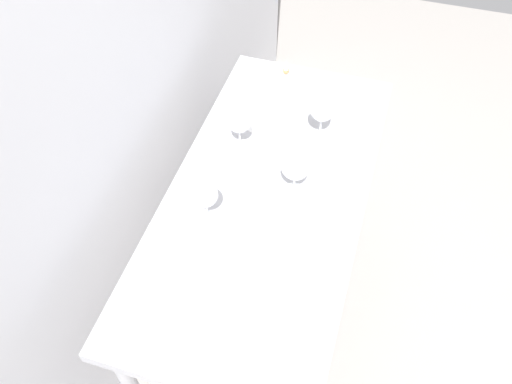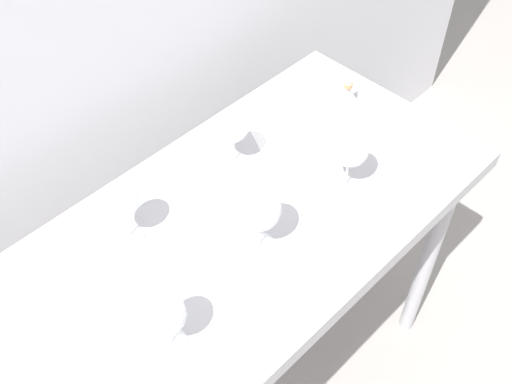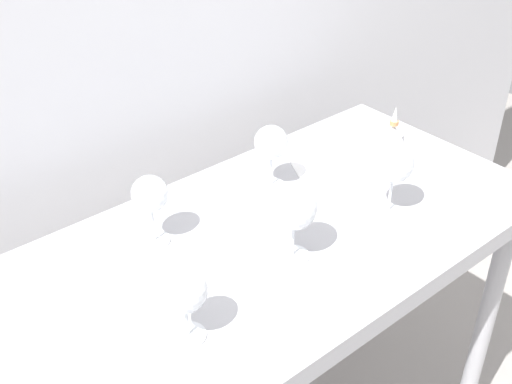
{
  "view_description": "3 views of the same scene",
  "coord_description": "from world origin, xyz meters",
  "px_view_note": "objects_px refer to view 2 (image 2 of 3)",
  "views": [
    {
      "loc": [
        -1.11,
        -0.31,
        2.28
      ],
      "look_at": [
        -0.04,
        0.02,
        0.94
      ],
      "focal_mm": 37.41,
      "sensor_mm": 36.0,
      "label": 1
    },
    {
      "loc": [
        -0.61,
        -0.7,
        2.07
      ],
      "look_at": [
        0.08,
        -0.03,
        1.0
      ],
      "focal_mm": 43.98,
      "sensor_mm": 36.0,
      "label": 2
    },
    {
      "loc": [
        -0.75,
        -0.89,
        1.79
      ],
      "look_at": [
        0.04,
        0.05,
        0.99
      ],
      "focal_mm": 46.44,
      "sensor_mm": 36.0,
      "label": 3
    }
  ],
  "objects_px": {
    "wine_glass_near_center": "(259,211)",
    "tasting_sheet_upper": "(290,136)",
    "wine_glass_near_right": "(350,150)",
    "decanter_funnel": "(347,96)",
    "wine_glass_far_right": "(232,128)",
    "wine_glass_far_left": "(121,203)",
    "tasting_sheet_lower": "(86,326)",
    "wine_glass_near_left": "(165,316)"
  },
  "relations": [
    {
      "from": "wine_glass_near_left",
      "to": "tasting_sheet_upper",
      "type": "height_order",
      "value": "wine_glass_near_left"
    },
    {
      "from": "wine_glass_near_right",
      "to": "tasting_sheet_upper",
      "type": "distance_m",
      "value": 0.26
    },
    {
      "from": "decanter_funnel",
      "to": "wine_glass_far_right",
      "type": "bearing_deg",
      "value": 169.98
    },
    {
      "from": "decanter_funnel",
      "to": "wine_glass_near_center",
      "type": "bearing_deg",
      "value": -162.03
    },
    {
      "from": "wine_glass_far_right",
      "to": "tasting_sheet_lower",
      "type": "xyz_separation_m",
      "value": [
        -0.55,
        -0.13,
        -0.12
      ]
    },
    {
      "from": "wine_glass_near_left",
      "to": "tasting_sheet_lower",
      "type": "bearing_deg",
      "value": 122.13
    },
    {
      "from": "wine_glass_far_right",
      "to": "wine_glass_near_center",
      "type": "bearing_deg",
      "value": -121.81
    },
    {
      "from": "wine_glass_far_left",
      "to": "tasting_sheet_lower",
      "type": "height_order",
      "value": "wine_glass_far_left"
    },
    {
      "from": "wine_glass_far_left",
      "to": "wine_glass_near_right",
      "type": "height_order",
      "value": "wine_glass_near_right"
    },
    {
      "from": "wine_glass_far_left",
      "to": "wine_glass_near_center",
      "type": "distance_m",
      "value": 0.31
    },
    {
      "from": "wine_glass_far_right",
      "to": "decanter_funnel",
      "type": "relative_size",
      "value": 1.34
    },
    {
      "from": "wine_glass_far_left",
      "to": "tasting_sheet_lower",
      "type": "bearing_deg",
      "value": -149.15
    },
    {
      "from": "wine_glass_near_center",
      "to": "wine_glass_near_right",
      "type": "height_order",
      "value": "same"
    },
    {
      "from": "wine_glass_near_left",
      "to": "tasting_sheet_lower",
      "type": "relative_size",
      "value": 0.59
    },
    {
      "from": "wine_glass_far_left",
      "to": "wine_glass_near_left",
      "type": "height_order",
      "value": "wine_glass_far_left"
    },
    {
      "from": "wine_glass_near_center",
      "to": "decanter_funnel",
      "type": "distance_m",
      "value": 0.56
    },
    {
      "from": "wine_glass_far_right",
      "to": "decanter_funnel",
      "type": "bearing_deg",
      "value": -10.02
    },
    {
      "from": "wine_glass_near_left",
      "to": "decanter_funnel",
      "type": "xyz_separation_m",
      "value": [
        0.84,
        0.22,
        -0.07
      ]
    },
    {
      "from": "wine_glass_near_left",
      "to": "wine_glass_near_center",
      "type": "bearing_deg",
      "value": 8.66
    },
    {
      "from": "tasting_sheet_upper",
      "to": "decanter_funnel",
      "type": "relative_size",
      "value": 1.72
    },
    {
      "from": "tasting_sheet_lower",
      "to": "decanter_funnel",
      "type": "height_order",
      "value": "decanter_funnel"
    },
    {
      "from": "wine_glass_far_right",
      "to": "wine_glass_near_center",
      "type": "xyz_separation_m",
      "value": [
        -0.15,
        -0.24,
        0.01
      ]
    },
    {
      "from": "wine_glass_far_right",
      "to": "wine_glass_far_left",
      "type": "height_order",
      "value": "same"
    },
    {
      "from": "wine_glass_near_center",
      "to": "tasting_sheet_upper",
      "type": "relative_size",
      "value": 0.83
    },
    {
      "from": "wine_glass_near_center",
      "to": "decanter_funnel",
      "type": "relative_size",
      "value": 1.43
    },
    {
      "from": "wine_glass_far_left",
      "to": "tasting_sheet_upper",
      "type": "distance_m",
      "value": 0.54
    },
    {
      "from": "wine_glass_far_right",
      "to": "wine_glass_near_right",
      "type": "relative_size",
      "value": 0.93
    },
    {
      "from": "wine_glass_far_left",
      "to": "decanter_funnel",
      "type": "height_order",
      "value": "wine_glass_far_left"
    },
    {
      "from": "wine_glass_far_right",
      "to": "tasting_sheet_lower",
      "type": "relative_size",
      "value": 0.63
    },
    {
      "from": "tasting_sheet_upper",
      "to": "wine_glass_far_left",
      "type": "bearing_deg",
      "value": -158.21
    },
    {
      "from": "wine_glass_near_left",
      "to": "wine_glass_near_right",
      "type": "height_order",
      "value": "wine_glass_near_right"
    },
    {
      "from": "wine_glass_near_left",
      "to": "decanter_funnel",
      "type": "height_order",
      "value": "wine_glass_near_left"
    },
    {
      "from": "wine_glass_near_right",
      "to": "tasting_sheet_lower",
      "type": "height_order",
      "value": "wine_glass_near_right"
    },
    {
      "from": "wine_glass_far_right",
      "to": "tasting_sheet_upper",
      "type": "height_order",
      "value": "wine_glass_far_right"
    },
    {
      "from": "wine_glass_near_right",
      "to": "wine_glass_near_center",
      "type": "bearing_deg",
      "value": 175.09
    },
    {
      "from": "wine_glass_far_right",
      "to": "tasting_sheet_lower",
      "type": "distance_m",
      "value": 0.58
    },
    {
      "from": "tasting_sheet_lower",
      "to": "wine_glass_near_right",
      "type": "bearing_deg",
      "value": 2.56
    },
    {
      "from": "wine_glass_near_right",
      "to": "decanter_funnel",
      "type": "distance_m",
      "value": 0.33
    },
    {
      "from": "wine_glass_far_left",
      "to": "wine_glass_near_left",
      "type": "bearing_deg",
      "value": -111.42
    },
    {
      "from": "wine_glass_near_center",
      "to": "wine_glass_near_left",
      "type": "bearing_deg",
      "value": -171.34
    },
    {
      "from": "wine_glass_far_left",
      "to": "wine_glass_near_right",
      "type": "relative_size",
      "value": 0.93
    },
    {
      "from": "wine_glass_near_right",
      "to": "tasting_sheet_upper",
      "type": "relative_size",
      "value": 0.83
    }
  ]
}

